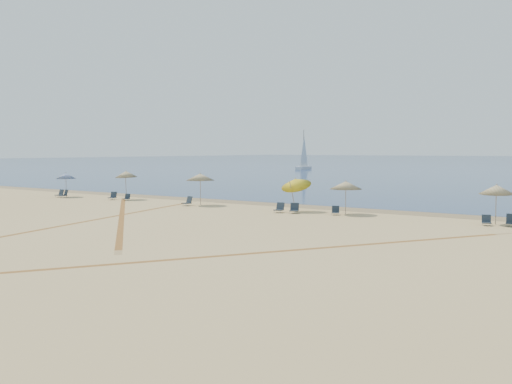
# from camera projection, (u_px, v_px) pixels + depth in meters

# --- Properties ---
(ground) EXTENTS (160.00, 160.00, 0.00)m
(ground) POSITION_uv_depth(u_px,v_px,m) (13.00, 249.00, 24.88)
(ground) COLOR tan
(ground) RESTS_ON ground
(wet_sand) EXTENTS (500.00, 500.00, 0.00)m
(wet_sand) POSITION_uv_depth(u_px,v_px,m) (283.00, 205.00, 44.86)
(wet_sand) COLOR olive
(wet_sand) RESTS_ON ground
(umbrella_0) EXTENTS (1.87, 1.87, 2.35)m
(umbrella_0) POSITION_uv_depth(u_px,v_px,m) (66.00, 176.00, 52.27)
(umbrella_0) COLOR gray
(umbrella_0) RESTS_ON ground
(umbrella_1) EXTENTS (1.98, 2.00, 2.63)m
(umbrella_1) POSITION_uv_depth(u_px,v_px,m) (126.00, 174.00, 49.61)
(umbrella_1) COLOR gray
(umbrella_1) RESTS_ON ground
(umbrella_2) EXTENTS (2.31, 2.31, 2.62)m
(umbrella_2) POSITION_uv_depth(u_px,v_px,m) (200.00, 177.00, 44.44)
(umbrella_2) COLOR gray
(umbrella_2) RESTS_ON ground
(umbrella_3) EXTENTS (2.20, 2.25, 2.80)m
(umbrella_3) POSITION_uv_depth(u_px,v_px,m) (296.00, 182.00, 39.90)
(umbrella_3) COLOR gray
(umbrella_3) RESTS_ON ground
(umbrella_4) EXTENTS (2.26, 2.26, 2.36)m
(umbrella_4) POSITION_uv_depth(u_px,v_px,m) (346.00, 185.00, 38.15)
(umbrella_4) COLOR gray
(umbrella_4) RESTS_ON ground
(umbrella_5) EXTENTS (2.00, 2.02, 2.45)m
(umbrella_5) POSITION_uv_depth(u_px,v_px,m) (497.00, 189.00, 32.86)
(umbrella_5) COLOR gray
(umbrella_5) RESTS_ON ground
(chair_0) EXTENTS (0.59, 0.69, 0.70)m
(chair_0) POSITION_uv_depth(u_px,v_px,m) (60.00, 194.00, 52.30)
(chair_0) COLOR black
(chair_0) RESTS_ON ground
(chair_1) EXTENTS (0.79, 0.87, 0.74)m
(chair_1) POSITION_uv_depth(u_px,v_px,m) (64.00, 194.00, 51.60)
(chair_1) COLOR black
(chair_1) RESTS_ON ground
(chair_2) EXTENTS (0.75, 0.82, 0.70)m
(chair_2) POSITION_uv_depth(u_px,v_px,m) (113.00, 196.00, 49.47)
(chair_2) COLOR black
(chair_2) RESTS_ON ground
(chair_3) EXTENTS (0.62, 0.68, 0.59)m
(chair_3) POSITION_uv_depth(u_px,v_px,m) (127.00, 198.00, 48.62)
(chair_3) COLOR black
(chair_3) RESTS_ON ground
(chair_4) EXTENTS (0.77, 0.85, 0.74)m
(chair_4) POSITION_uv_depth(u_px,v_px,m) (188.00, 202.00, 44.15)
(chair_4) COLOR black
(chair_4) RESTS_ON ground
(chair_5) EXTENTS (0.65, 0.74, 0.71)m
(chair_5) POSITION_uv_depth(u_px,v_px,m) (280.00, 208.00, 39.29)
(chair_5) COLOR black
(chair_5) RESTS_ON ground
(chair_6) EXTENTS (0.82, 0.88, 0.73)m
(chair_6) POSITION_uv_depth(u_px,v_px,m) (294.00, 209.00, 38.82)
(chair_6) COLOR black
(chair_6) RESTS_ON ground
(chair_7) EXTENTS (0.71, 0.75, 0.61)m
(chair_7) POSITION_uv_depth(u_px,v_px,m) (336.00, 211.00, 37.88)
(chair_7) COLOR black
(chair_7) RESTS_ON ground
(chair_8) EXTENTS (0.66, 0.72, 0.62)m
(chair_8) POSITION_uv_depth(u_px,v_px,m) (487.00, 221.00, 32.57)
(chair_8) COLOR black
(chair_8) RESTS_ON ground
(chair_9) EXTENTS (0.67, 0.76, 0.72)m
(chair_9) POSITION_uv_depth(u_px,v_px,m) (512.00, 221.00, 32.20)
(chair_9) COLOR black
(chair_9) RESTS_ON ground
(sailboat_3) EXTENTS (2.14, 6.21, 9.06)m
(sailboat_3) POSITION_uv_depth(u_px,v_px,m) (304.00, 157.00, 126.38)
(sailboat_3) COLOR white
(sailboat_3) RESTS_ON ocean
(tire_tracks) EXTENTS (55.33, 46.24, 0.00)m
(tire_tracks) POSITION_uv_depth(u_px,v_px,m) (145.00, 227.00, 32.01)
(tire_tracks) COLOR tan
(tire_tracks) RESTS_ON ground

